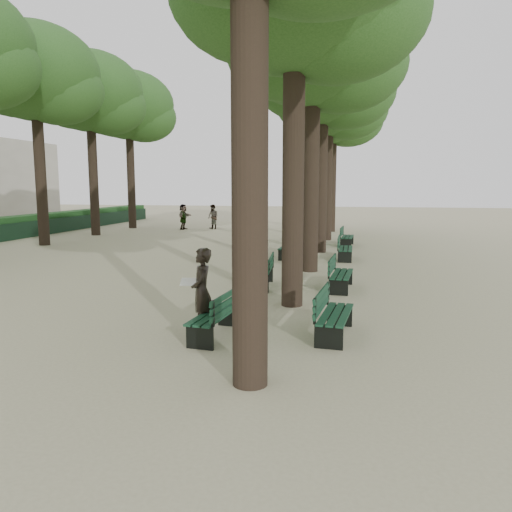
# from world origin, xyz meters

# --- Properties ---
(ground) EXTENTS (120.00, 120.00, 0.00)m
(ground) POSITION_xyz_m (0.00, 0.00, 0.00)
(ground) COLOR tan
(ground) RESTS_ON ground
(tree_central_2) EXTENTS (6.00, 6.00, 9.95)m
(tree_central_2) POSITION_xyz_m (1.50, 8.00, 7.65)
(tree_central_2) COLOR #33261C
(tree_central_2) RESTS_ON ground
(tree_central_3) EXTENTS (6.00, 6.00, 9.95)m
(tree_central_3) POSITION_xyz_m (1.50, 13.00, 7.65)
(tree_central_3) COLOR #33261C
(tree_central_3) RESTS_ON ground
(tree_central_4) EXTENTS (6.00, 6.00, 9.95)m
(tree_central_4) POSITION_xyz_m (1.50, 18.00, 7.65)
(tree_central_4) COLOR #33261C
(tree_central_4) RESTS_ON ground
(tree_central_5) EXTENTS (6.00, 6.00, 9.95)m
(tree_central_5) POSITION_xyz_m (1.50, 23.00, 7.65)
(tree_central_5) COLOR #33261C
(tree_central_5) RESTS_ON ground
(tree_far_3) EXTENTS (6.00, 6.00, 10.45)m
(tree_far_3) POSITION_xyz_m (-12.00, 13.00, 8.14)
(tree_far_3) COLOR #33261C
(tree_far_3) RESTS_ON ground
(tree_far_4) EXTENTS (6.00, 6.00, 10.45)m
(tree_far_4) POSITION_xyz_m (-12.00, 18.00, 8.14)
(tree_far_4) COLOR #33261C
(tree_far_4) RESTS_ON ground
(tree_far_5) EXTENTS (6.00, 6.00, 10.45)m
(tree_far_5) POSITION_xyz_m (-12.00, 23.00, 8.14)
(tree_far_5) COLOR #33261C
(tree_far_5) RESTS_ON ground
(bench_left_0) EXTENTS (0.76, 1.85, 0.92)m
(bench_left_0) POSITION_xyz_m (0.37, 0.16, 0.27)
(bench_left_0) COLOR black
(bench_left_0) RESTS_ON ground
(bench_left_1) EXTENTS (0.73, 1.84, 0.92)m
(bench_left_1) POSITION_xyz_m (0.37, 5.06, 0.27)
(bench_left_1) COLOR black
(bench_left_1) RESTS_ON ground
(bench_left_2) EXTENTS (0.67, 1.83, 0.92)m
(bench_left_2) POSITION_xyz_m (0.37, 10.95, 0.27)
(bench_left_2) COLOR black
(bench_left_2) RESTS_ON ground
(bench_left_3) EXTENTS (0.64, 1.82, 0.92)m
(bench_left_3) POSITION_xyz_m (0.37, 15.98, 0.27)
(bench_left_3) COLOR black
(bench_left_3) RESTS_ON ground
(bench_right_0) EXTENTS (0.74, 1.85, 0.92)m
(bench_right_0) POSITION_xyz_m (2.63, 0.62, 0.27)
(bench_right_0) COLOR black
(bench_right_0) RESTS_ON ground
(bench_right_1) EXTENTS (0.69, 1.83, 0.92)m
(bench_right_1) POSITION_xyz_m (2.63, 5.12, 0.27)
(bench_right_1) COLOR black
(bench_right_1) RESTS_ON ground
(bench_right_2) EXTENTS (0.57, 1.80, 0.92)m
(bench_right_2) POSITION_xyz_m (2.63, 10.89, 0.27)
(bench_right_2) COLOR black
(bench_right_2) RESTS_ON ground
(bench_right_3) EXTENTS (0.67, 1.83, 0.92)m
(bench_right_3) POSITION_xyz_m (2.63, 15.48, 0.27)
(bench_right_3) COLOR black
(bench_right_3) RESTS_ON ground
(man_with_map) EXTENTS (0.68, 0.75, 1.73)m
(man_with_map) POSITION_xyz_m (0.06, 0.26, 0.86)
(man_with_map) COLOR black
(man_with_map) RESTS_ON ground
(pedestrian_a) EXTENTS (0.84, 0.73, 1.64)m
(pedestrian_a) POSITION_xyz_m (-6.32, 23.20, 0.82)
(pedestrian_a) COLOR #262628
(pedestrian_a) RESTS_ON ground
(pedestrian_d) EXTENTS (0.63, 0.83, 1.58)m
(pedestrian_d) POSITION_xyz_m (-1.47, 27.37, 0.79)
(pedestrian_d) COLOR #262628
(pedestrian_d) RESTS_ON ground
(pedestrian_e) EXTENTS (0.48, 1.58, 1.68)m
(pedestrian_e) POSITION_xyz_m (-8.20, 22.65, 0.84)
(pedestrian_e) COLOR #262628
(pedestrian_e) RESTS_ON ground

